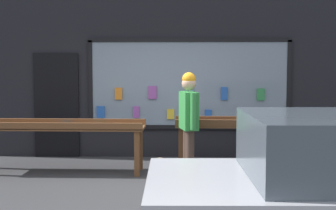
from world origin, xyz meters
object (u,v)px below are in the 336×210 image
Objects in this scene: display_table_right at (260,129)px; small_dog at (167,168)px; person_browsing at (189,117)px; display_table_left at (61,130)px.

display_table_right is 1.83m from small_dog.
display_table_right is at bearing -77.17° from person_browsing.
display_table_left is 1.66× the size of person_browsing.
person_browsing is (2.20, -0.59, 0.30)m from display_table_left.
person_browsing is (-1.22, -0.59, 0.25)m from display_table_right.
person_browsing is at bearing -96.78° from small_dog.
person_browsing is at bearing -14.96° from display_table_left.
display_table_left is 6.08× the size of small_dog.
person_browsing reaches higher than small_dog.
display_table_right is at bearing -102.98° from small_dog.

